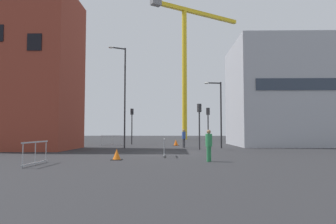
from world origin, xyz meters
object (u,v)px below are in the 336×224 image
traffic_light_island (199,119)px  traffic_cone_by_barrier (117,155)px  streetlamp_tall (123,90)px  traffic_cone_orange (176,143)px  traffic_light_corner (208,120)px  streetlamp_short (219,108)px  pedestrian_waiting (209,143)px  pedestrian_walking (184,137)px  traffic_light_near (132,120)px  construction_crane (187,50)px

traffic_light_island → traffic_cone_by_barrier: traffic_light_island is taller
traffic_cone_by_barrier → streetlamp_tall: bearing=97.8°
streetlamp_tall → traffic_cone_orange: (4.85, 4.79, -4.98)m
traffic_light_corner → traffic_cone_orange: (-3.19, 2.20, -2.29)m
traffic_light_corner → traffic_light_island: 4.84m
streetlamp_tall → streetlamp_short: size_ratio=1.54×
traffic_light_corner → pedestrian_waiting: size_ratio=2.38×
traffic_cone_orange → streetlamp_short: bearing=-51.8°
pedestrian_walking → pedestrian_waiting: (0.87, -13.24, -0.06)m
pedestrian_waiting → traffic_cone_by_barrier: size_ratio=2.78×
traffic_light_corner → traffic_cone_by_barrier: size_ratio=6.62×
traffic_light_near → pedestrian_waiting: 21.58m
streetlamp_tall → streetlamp_short: 8.88m
streetlamp_short → traffic_light_island: (-1.92, -1.97, -1.00)m
traffic_light_near → pedestrian_waiting: size_ratio=2.58×
construction_crane → pedestrian_waiting: bearing=-90.9°
traffic_cone_by_barrier → construction_crane: bearing=82.4°
pedestrian_waiting → traffic_cone_by_barrier: 4.98m
streetlamp_tall → traffic_light_near: (-0.29, 8.10, -2.48)m
construction_crane → traffic_cone_orange: 29.93m
construction_crane → traffic_cone_orange: bearing=-95.1°
pedestrian_walking → traffic_cone_by_barrier: bearing=-107.9°
traffic_light_corner → traffic_light_island: size_ratio=1.00×
traffic_cone_orange → traffic_light_near: bearing=147.2°
streetlamp_short → traffic_cone_by_barrier: bearing=-122.1°
construction_crane → pedestrian_walking: size_ratio=14.63×
streetlamp_short → traffic_light_island: 2.93m
streetlamp_tall → traffic_cone_orange: 8.44m
traffic_light_island → pedestrian_waiting: size_ratio=2.38×
streetlamp_tall → traffic_cone_by_barrier: bearing=-82.2°
traffic_cone_by_barrier → pedestrian_walking: bearing=72.1°
streetlamp_tall → streetlamp_short: bearing=-0.8°
pedestrian_walking → traffic_cone_by_barrier: (-4.00, -12.41, -0.73)m
traffic_cone_by_barrier → traffic_light_near: bearing=95.4°
streetlamp_tall → pedestrian_walking: streetlamp_tall is taller
construction_crane → traffic_light_near: bearing=-108.9°
traffic_cone_orange → traffic_light_island: bearing=-74.2°
traffic_cone_by_barrier → streetlamp_short: bearing=57.9°
traffic_light_corner → streetlamp_tall: bearing=-162.1°
construction_crane → streetlamp_tall: 32.58m
pedestrian_waiting → construction_crane: bearing=89.1°
pedestrian_walking → traffic_cone_orange: bearing=100.6°
streetlamp_tall → pedestrian_walking: (5.57, 0.93, -4.28)m
construction_crane → streetlamp_short: construction_crane is taller
streetlamp_tall → traffic_light_corner: streetlamp_tall is taller
construction_crane → pedestrian_walking: bearing=-93.0°
traffic_light_near → pedestrian_walking: (5.87, -7.18, -1.80)m
streetlamp_tall → traffic_light_island: bearing=-17.1°
pedestrian_waiting → traffic_cone_by_barrier: pedestrian_waiting is taller
streetlamp_short → pedestrian_walking: size_ratio=3.49×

